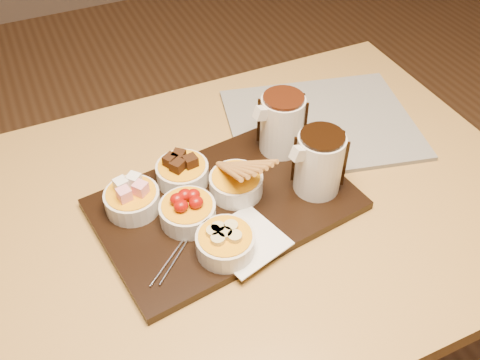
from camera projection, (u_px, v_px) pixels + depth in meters
name	position (u px, v px, depth m)	size (l,w,h in m)	color
dining_table	(224.00, 241.00, 1.07)	(1.20, 0.80, 0.75)	#B08741
serving_board	(225.00, 204.00, 0.99)	(0.46, 0.30, 0.02)	black
napkin	(245.00, 240.00, 0.92)	(0.12, 0.12, 0.00)	white
bowl_marshmallows	(132.00, 201.00, 0.96)	(0.10, 0.10, 0.04)	silver
bowl_cake	(183.00, 173.00, 1.01)	(0.10, 0.10, 0.04)	silver
bowl_strawberries	(188.00, 213.00, 0.94)	(0.10, 0.10, 0.04)	silver
bowl_biscotti	(236.00, 184.00, 0.99)	(0.10, 0.10, 0.04)	silver
bowl_bananas	(225.00, 244.00, 0.89)	(0.10, 0.10, 0.04)	silver
pitcher_dark_chocolate	(319.00, 163.00, 0.97)	(0.09, 0.09, 0.12)	silver
pitcher_milk_chocolate	(282.00, 124.00, 1.06)	(0.09, 0.09, 0.12)	silver
fondue_skewers	(190.00, 230.00, 0.93)	(0.26, 0.03, 0.01)	silver
newspaper	(321.00, 124.00, 1.18)	(0.40, 0.32, 0.01)	beige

